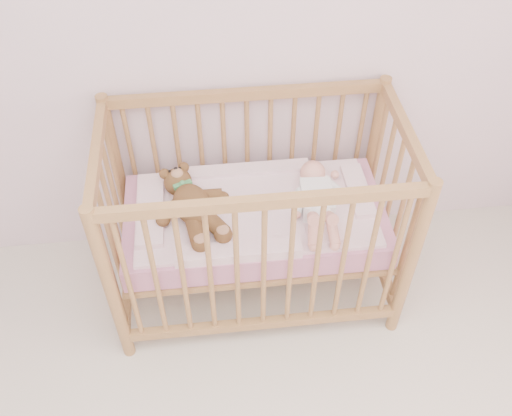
{
  "coord_description": "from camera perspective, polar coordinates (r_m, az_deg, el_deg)",
  "views": [
    {
      "loc": [
        0.03,
        -0.23,
        2.47
      ],
      "look_at": [
        0.22,
        1.55,
        0.62
      ],
      "focal_mm": 40.0,
      "sensor_mm": 36.0,
      "label": 1
    }
  ],
  "objects": [
    {
      "name": "blanket",
      "position": [
        2.65,
        -0.12,
        -0.13
      ],
      "size": [
        1.1,
        0.58,
        0.06
      ],
      "primitive_type": null,
      "color": "#FBADBE",
      "rests_on": "mattress"
    },
    {
      "name": "teddy_bear",
      "position": [
        2.57,
        -6.35,
        0.37
      ],
      "size": [
        0.54,
        0.62,
        0.15
      ],
      "primitive_type": null,
      "rotation": [
        0.0,
        0.0,
        0.37
      ],
      "color": "brown",
      "rests_on": "blanket"
    },
    {
      "name": "mattress",
      "position": [
        2.71,
        -0.12,
        -1.23
      ],
      "size": [
        1.22,
        0.62,
        0.13
      ],
      "primitive_type": "cube",
      "color": "pink",
      "rests_on": "crib"
    },
    {
      "name": "baby",
      "position": [
        2.62,
        6.13,
        1.19
      ],
      "size": [
        0.29,
        0.56,
        0.13
      ],
      "primitive_type": null,
      "rotation": [
        0.0,
        0.0,
        -0.06
      ],
      "color": "white",
      "rests_on": "blanket"
    },
    {
      "name": "crib",
      "position": [
        2.7,
        -0.12,
        -1.01
      ],
      "size": [
        1.36,
        0.76,
        1.0
      ],
      "primitive_type": null,
      "color": "#AA7948",
      "rests_on": "floor"
    },
    {
      "name": "wall_back",
      "position": [
        2.5,
        -6.6,
        18.96
      ],
      "size": [
        4.0,
        0.02,
        2.7
      ],
      "primitive_type": "cube",
      "color": "silver",
      "rests_on": "floor"
    }
  ]
}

